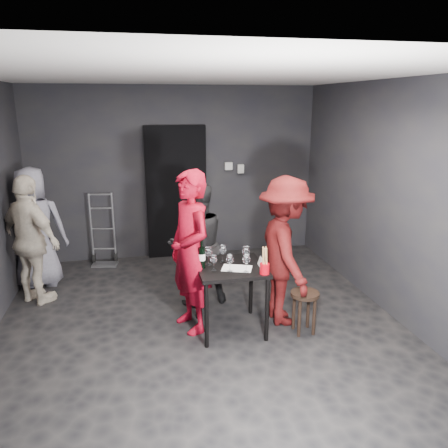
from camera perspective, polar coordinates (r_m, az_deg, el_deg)
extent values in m
cube|color=black|center=(5.06, -3.04, -13.20)|extent=(4.50, 5.00, 0.02)
cube|color=silver|center=(4.44, -3.56, 18.96)|extent=(4.50, 5.00, 0.02)
cube|color=black|center=(7.00, -6.35, 6.58)|extent=(4.50, 0.04, 2.70)
cube|color=black|center=(2.27, 6.42, -13.09)|extent=(4.50, 0.04, 2.70)
cube|color=black|center=(5.37, 21.23, 2.85)|extent=(0.04, 5.00, 2.70)
cube|color=black|center=(7.00, -6.23, 4.08)|extent=(0.95, 0.10, 2.10)
cube|color=#B7B7B2|center=(7.07, 0.60, 7.58)|extent=(0.12, 0.06, 0.12)
cube|color=#B7B7B2|center=(7.12, 2.18, 7.22)|extent=(0.10, 0.06, 0.14)
cylinder|color=#B2B2B7|center=(6.99, -16.93, -0.67)|extent=(0.03, 0.03, 1.12)
cylinder|color=#B2B2B7|center=(6.97, -14.19, -0.53)|extent=(0.03, 0.03, 1.12)
cube|color=#B2B2B7|center=(7.04, -15.29, -5.10)|extent=(0.37, 0.20, 0.03)
cylinder|color=black|center=(7.16, -16.61, -4.28)|extent=(0.04, 0.16, 0.16)
cylinder|color=black|center=(7.14, -13.93, -4.15)|extent=(0.04, 0.16, 0.16)
cube|color=black|center=(4.70, 0.86, -5.69)|extent=(0.72, 0.72, 0.04)
cylinder|color=black|center=(4.51, -2.31, -11.88)|extent=(0.04, 0.04, 0.71)
cylinder|color=black|center=(4.65, 5.64, -11.09)|extent=(0.04, 0.04, 0.71)
cylinder|color=black|center=(5.08, -3.52, -8.61)|extent=(0.04, 0.04, 0.71)
cylinder|color=black|center=(5.20, 3.54, -8.02)|extent=(0.04, 0.04, 0.71)
cylinder|color=#362119|center=(4.83, 10.53, -8.98)|extent=(0.31, 0.31, 0.04)
cylinder|color=#362119|center=(5.03, 10.93, -11.03)|extent=(0.04, 0.04, 0.41)
cylinder|color=#362119|center=(4.98, 9.11, -11.27)|extent=(0.04, 0.04, 0.41)
cylinder|color=#362119|center=(4.84, 9.82, -12.13)|extent=(0.04, 0.04, 0.41)
cylinder|color=#362119|center=(4.90, 11.68, -11.87)|extent=(0.04, 0.04, 0.41)
imported|color=#A9071D|center=(4.65, -4.47, -1.78)|extent=(0.74, 0.89, 2.11)
imported|color=black|center=(5.33, -3.48, -2.58)|extent=(0.83, 0.58, 1.55)
imported|color=#480C0C|center=(4.87, 8.05, -2.44)|extent=(0.59, 1.23, 1.88)
imported|color=beige|center=(5.81, -23.96, -1.38)|extent=(1.10, 1.04, 1.75)
imported|color=slate|center=(6.33, -23.56, 0.19)|extent=(0.88, 0.48, 1.79)
cube|color=white|center=(4.62, 1.70, -5.80)|extent=(0.36, 0.30, 0.00)
cylinder|color=black|center=(4.61, -2.93, -4.43)|extent=(0.07, 0.07, 0.22)
cylinder|color=black|center=(4.55, -2.95, -2.57)|extent=(0.03, 0.03, 0.09)
cylinder|color=white|center=(4.60, -2.93, -4.31)|extent=(0.08, 0.08, 0.07)
cylinder|color=#B40410|center=(4.48, 5.32, -5.83)|extent=(0.10, 0.10, 0.11)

